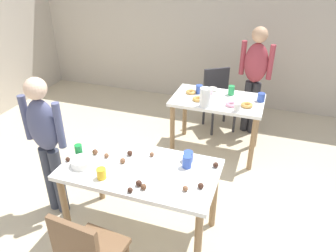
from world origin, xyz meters
TOP-DOWN VIEW (x-y plane):
  - ground_plane at (0.00, 0.00)m, footprint 6.40×6.40m
  - wall_back at (0.00, 3.20)m, footprint 6.40×0.10m
  - dining_table_near at (-0.02, -0.03)m, footprint 1.32×0.72m
  - dining_table_far at (0.32, 1.60)m, footprint 1.11×0.67m
  - chair_near_table at (-0.12, -0.76)m, footprint 0.43×0.43m
  - chair_far_table at (0.21, 2.28)m, footprint 0.56×0.56m
  - person_girl_near at (-0.96, -0.01)m, footprint 0.45×0.23m
  - person_adult_far at (0.68, 2.27)m, footprint 0.45×0.27m
  - mixing_bowl at (-0.49, -0.15)m, footprint 0.19×0.19m
  - soda_can at (-0.59, -0.05)m, footprint 0.07×0.07m
  - fork_near at (-0.46, 0.20)m, footprint 0.17×0.02m
  - cup_near_0 at (0.34, 0.20)m, footprint 0.08×0.08m
  - cup_near_1 at (0.36, 0.11)m, footprint 0.08×0.08m
  - cup_near_2 at (-0.25, -0.26)m, footprint 0.08×0.08m
  - cake_ball_0 at (0.59, 0.19)m, footprint 0.05×0.05m
  - cake_ball_1 at (0.54, -0.12)m, footprint 0.05×0.05m
  - cake_ball_2 at (0.43, -0.19)m, footprint 0.04×0.04m
  - cake_ball_3 at (-0.18, -0.01)m, footprint 0.05×0.05m
  - cake_ball_4 at (-0.48, 0.03)m, footprint 0.05×0.05m
  - cake_ball_5 at (-0.65, -0.15)m, footprint 0.04×0.04m
  - cake_ball_6 at (0.04, -0.34)m, footprint 0.04×0.04m
  - cake_ball_7 at (0.12, -0.28)m, footprint 0.05×0.05m
  - cake_ball_8 at (-0.36, 0.02)m, footprint 0.04×0.04m
  - cake_ball_9 at (0.33, 0.27)m, footprint 0.05×0.05m
  - cake_ball_10 at (0.02, 0.16)m, footprint 0.04×0.04m
  - cake_ball_11 at (0.07, -0.25)m, footprint 0.05×0.05m
  - cake_ball_12 at (-0.17, 0.11)m, footprint 0.05×0.05m
  - pitcher_far at (0.22, 1.33)m, footprint 0.12×0.12m
  - cup_far_0 at (0.60, 1.32)m, footprint 0.07×0.07m
  - cup_far_1 at (0.06, 1.69)m, footprint 0.09×0.09m
  - cup_far_2 at (0.46, 1.77)m, footprint 0.08×0.08m
  - cup_far_3 at (0.83, 1.69)m, footprint 0.09×0.09m
  - donut_far_0 at (0.51, 1.44)m, footprint 0.13×0.13m
  - donut_far_1 at (-0.03, 1.65)m, footprint 0.13×0.13m
  - donut_far_2 at (0.21, 1.83)m, footprint 0.13×0.13m
  - donut_far_3 at (0.69, 1.48)m, footprint 0.14×0.14m
  - donut_far_4 at (0.10, 1.47)m, footprint 0.13×0.13m
  - donut_far_5 at (0.18, 1.71)m, footprint 0.11×0.11m

SIDE VIEW (x-z plane):
  - ground_plane at x=0.00m, z-range 0.00..0.00m
  - chair_near_table at x=-0.12m, z-range 0.06..0.93m
  - chair_far_table at x=0.21m, z-range 0.06..0.93m
  - dining_table_far at x=0.32m, z-range 0.26..1.01m
  - dining_table_near at x=-0.02m, z-range 0.28..1.03m
  - fork_near at x=-0.46m, z-range 0.75..0.76m
  - donut_far_5 at x=0.18m, z-range 0.75..0.78m
  - donut_far_1 at x=-0.03m, z-range 0.75..0.79m
  - donut_far_2 at x=0.21m, z-range 0.75..0.79m
  - donut_far_0 at x=0.51m, z-range 0.75..0.79m
  - donut_far_4 at x=0.10m, z-range 0.75..0.79m
  - cake_ball_5 at x=-0.65m, z-range 0.75..0.79m
  - donut_far_3 at x=0.69m, z-range 0.75..0.79m
  - cake_ball_10 at x=0.02m, z-range 0.75..0.79m
  - cake_ball_6 at x=0.04m, z-range 0.75..0.79m
  - cake_ball_8 at x=-0.36m, z-range 0.75..0.79m
  - cake_ball_2 at x=0.43m, z-range 0.75..0.79m
  - cake_ball_9 at x=0.33m, z-range 0.75..0.80m
  - cake_ball_7 at x=0.12m, z-range 0.75..0.80m
  - cake_ball_1 at x=0.54m, z-range 0.75..0.80m
  - cake_ball_3 at x=-0.18m, z-range 0.75..0.80m
  - cake_ball_0 at x=0.59m, z-range 0.75..0.80m
  - cake_ball_12 at x=-0.17m, z-range 0.75..0.80m
  - cake_ball_11 at x=0.07m, z-range 0.75..0.80m
  - cake_ball_4 at x=-0.48m, z-range 0.75..0.80m
  - mixing_bowl at x=-0.49m, z-range 0.75..0.81m
  - cup_near_2 at x=-0.25m, z-range 0.75..0.84m
  - cup_near_0 at x=0.34m, z-range 0.75..0.84m
  - cup_far_0 at x=0.60m, z-range 0.75..0.85m
  - cup_far_3 at x=0.83m, z-range 0.75..0.85m
  - cup_far_1 at x=0.06m, z-range 0.75..0.86m
  - cup_near_1 at x=0.36m, z-range 0.75..0.86m
  - cup_far_2 at x=0.46m, z-range 0.75..0.87m
  - soda_can at x=-0.59m, z-range 0.75..0.87m
  - person_girl_near at x=-0.96m, z-range 0.14..1.57m
  - pitcher_far at x=0.22m, z-range 0.75..0.98m
  - person_adult_far at x=0.68m, z-range 0.15..1.66m
  - wall_back at x=0.00m, z-range 0.00..2.60m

